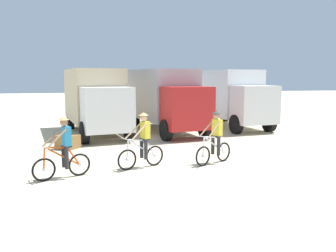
% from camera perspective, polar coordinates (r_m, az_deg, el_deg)
% --- Properties ---
extents(ground_plane, '(120.00, 120.00, 0.00)m').
position_cam_1_polar(ground_plane, '(10.21, 7.83, -8.90)').
color(ground_plane, beige).
extents(box_truck_tan_camper, '(3.44, 7.04, 3.35)m').
position_cam_1_polar(box_truck_tan_camper, '(18.74, -11.68, 4.48)').
color(box_truck_tan_camper, '#CCB78E').
rests_on(box_truck_tan_camper, ground).
extents(box_truck_grey_hauler, '(3.45, 7.04, 3.35)m').
position_cam_1_polar(box_truck_grey_hauler, '(19.13, -0.52, 4.71)').
color(box_truck_grey_hauler, '#9E9EA3').
rests_on(box_truck_grey_hauler, ground).
extents(box_truck_avon_van, '(3.15, 6.98, 3.35)m').
position_cam_1_polar(box_truck_avon_van, '(21.50, 9.73, 4.94)').
color(box_truck_avon_van, white).
rests_on(box_truck_avon_van, ground).
extents(cyclist_orange_shirt, '(1.62, 0.79, 1.82)m').
position_cam_1_polar(cyclist_orange_shirt, '(10.69, -16.53, -3.72)').
color(cyclist_orange_shirt, black).
rests_on(cyclist_orange_shirt, ground).
extents(cyclist_cowboy_hat, '(1.61, 0.81, 1.82)m').
position_cam_1_polar(cyclist_cowboy_hat, '(11.47, -4.13, -2.63)').
color(cyclist_cowboy_hat, black).
rests_on(cyclist_cowboy_hat, ground).
extents(cyclist_near_camera, '(1.55, 0.91, 1.82)m').
position_cam_1_polar(cyclist_near_camera, '(12.11, 7.60, -2.12)').
color(cyclist_near_camera, black).
rests_on(cyclist_near_camera, ground).
extents(supply_crate, '(1.07, 1.07, 0.57)m').
position_cam_1_polar(supply_crate, '(15.19, -15.90, -2.47)').
color(supply_crate, olive).
rests_on(supply_crate, ground).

